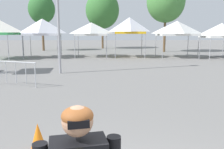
{
  "coord_description": "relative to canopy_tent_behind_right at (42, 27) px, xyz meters",
  "views": [
    {
      "loc": [
        -0.55,
        -2.48,
        2.3
      ],
      "look_at": [
        -0.37,
        3.17,
        1.3
      ],
      "focal_mm": 38.29,
      "sensor_mm": 36.0,
      "label": 1
    }
  ],
  "objects": [
    {
      "name": "canopy_tent_behind_right",
      "position": [
        0.0,
        0.0,
        0.0
      ],
      "size": [
        3.33,
        3.33,
        3.53
      ],
      "color": "#9E9EA3",
      "rests_on": "ground"
    },
    {
      "name": "canopy_tent_behind_center",
      "position": [
        4.43,
        0.45,
        -0.17
      ],
      "size": [
        2.99,
        2.99,
        3.22
      ],
      "color": "#9E9EA3",
      "rests_on": "ground"
    },
    {
      "name": "canopy_tent_right_of_center",
      "position": [
        7.97,
        -0.03,
        0.14
      ],
      "size": [
        2.87,
        2.87,
        3.66
      ],
      "color": "#9E9EA3",
      "rests_on": "ground"
    },
    {
      "name": "canopy_tent_center",
      "position": [
        12.28,
        -0.38,
        -0.11
      ],
      "size": [
        3.44,
        3.44,
        3.33
      ],
      "color": "#9E9EA3",
      "rests_on": "ground"
    },
    {
      "name": "canopy_tent_behind_left",
      "position": [
        16.14,
        -0.95,
        -0.31
      ],
      "size": [
        3.21,
        3.21,
        3.11
      ],
      "color": "#9E9EA3",
      "rests_on": "ground"
    },
    {
      "name": "tree_behind_tents_left",
      "position": [
        12.77,
        6.05,
        3.05
      ],
      "size": [
        4.4,
        4.4,
        8.26
      ],
      "color": "brown",
      "rests_on": "ground"
    },
    {
      "name": "tree_behind_tents_right",
      "position": [
        5.38,
        12.52,
        2.63
      ],
      "size": [
        4.74,
        4.74,
        8.02
      ],
      "color": "brown",
      "rests_on": "ground"
    },
    {
      "name": "tree_behind_tents_center",
      "position": [
        -2.15,
        8.56,
        2.37
      ],
      "size": [
        3.28,
        3.28,
        6.97
      ],
      "color": "brown",
      "rests_on": "ground"
    },
    {
      "name": "crowd_barrier_mid_lot",
      "position": [
        1.83,
        -12.08,
        -2.02
      ],
      "size": [
        1.98,
        0.8,
        1.08
      ],
      "color": "#B7BABF",
      "rests_on": "ground"
    },
    {
      "name": "traffic_cone_lot_center",
      "position": [
        4.36,
        -17.95,
        -2.49
      ],
      "size": [
        0.32,
        0.32,
        0.57
      ],
      "primitive_type": "cone",
      "color": "orange",
      "rests_on": "ground"
    }
  ]
}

